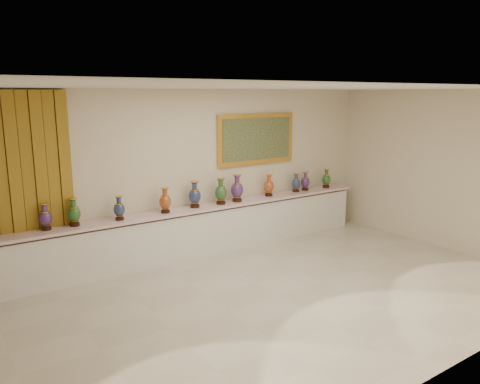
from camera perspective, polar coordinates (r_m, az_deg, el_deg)
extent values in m
plane|color=beige|center=(7.09, 4.81, -12.43)|extent=(8.00, 8.00, 0.00)
plane|color=beige|center=(8.65, -5.57, 2.42)|extent=(8.00, 0.00, 8.00)
plane|color=beige|center=(9.64, 23.72, 2.43)|extent=(0.00, 5.00, 5.00)
plane|color=white|center=(6.46, 5.28, 12.59)|extent=(8.00, 8.00, 0.00)
cube|color=gold|center=(7.62, -25.64, 0.01)|extent=(1.64, 0.14, 2.95)
cube|color=gold|center=(9.30, 2.01, 6.48)|extent=(1.80, 0.06, 1.00)
cube|color=#1C3018|center=(9.27, 2.14, 6.46)|extent=(1.62, 0.02, 0.82)
cube|color=white|center=(8.71, -4.68, -4.91)|extent=(7.20, 0.42, 0.81)
cube|color=#F4CECE|center=(8.57, -4.67, -1.93)|extent=(7.28, 0.48, 0.05)
cylinder|color=black|center=(7.66, -22.55, -4.13)|extent=(0.15, 0.15, 0.04)
cone|color=gold|center=(7.65, -22.57, -3.80)|extent=(0.13, 0.13, 0.03)
ellipsoid|color=#231351|center=(7.62, -22.64, -2.98)|extent=(0.23, 0.23, 0.24)
cylinder|color=gold|center=(7.60, -22.70, -2.24)|extent=(0.13, 0.13, 0.01)
cylinder|color=#231351|center=(7.59, -22.73, -1.85)|extent=(0.08, 0.08, 0.09)
cone|color=#231351|center=(7.58, -22.77, -1.41)|extent=(0.13, 0.13, 0.03)
cylinder|color=gold|center=(7.57, -22.78, -1.30)|extent=(0.14, 0.14, 0.01)
cylinder|color=black|center=(7.74, -19.50, -3.74)|extent=(0.16, 0.16, 0.04)
cone|color=gold|center=(7.72, -19.53, -3.40)|extent=(0.14, 0.14, 0.03)
ellipsoid|color=black|center=(7.69, -19.59, -2.52)|extent=(0.25, 0.25, 0.26)
cylinder|color=gold|center=(7.67, -19.64, -1.73)|extent=(0.14, 0.14, 0.01)
cylinder|color=black|center=(7.66, -19.67, -1.33)|extent=(0.08, 0.08, 0.09)
cone|color=black|center=(7.64, -19.71, -0.86)|extent=(0.14, 0.14, 0.03)
cylinder|color=gold|center=(7.64, -19.71, -0.74)|extent=(0.14, 0.14, 0.01)
cylinder|color=black|center=(7.88, -14.45, -3.16)|extent=(0.14, 0.14, 0.04)
cone|color=gold|center=(7.87, -14.47, -2.85)|extent=(0.12, 0.12, 0.03)
ellipsoid|color=#10183F|center=(7.85, -14.51, -2.08)|extent=(0.24, 0.24, 0.23)
cylinder|color=gold|center=(7.82, -14.55, -1.38)|extent=(0.13, 0.13, 0.01)
cylinder|color=#10183F|center=(7.81, -14.57, -1.02)|extent=(0.07, 0.07, 0.08)
cone|color=#10183F|center=(7.80, -14.59, -0.61)|extent=(0.13, 0.13, 0.03)
cylinder|color=gold|center=(7.80, -14.59, -0.50)|extent=(0.13, 0.13, 0.01)
cylinder|color=black|center=(8.19, -9.08, -2.36)|extent=(0.16, 0.16, 0.04)
cone|color=gold|center=(8.17, -9.09, -2.03)|extent=(0.14, 0.14, 0.03)
ellipsoid|color=maroon|center=(8.15, -9.12, -1.20)|extent=(0.24, 0.24, 0.26)
cylinder|color=gold|center=(8.12, -9.14, -0.45)|extent=(0.14, 0.14, 0.01)
cylinder|color=maroon|center=(8.11, -9.15, -0.07)|extent=(0.08, 0.08, 0.09)
cone|color=maroon|center=(8.10, -9.17, 0.37)|extent=(0.14, 0.14, 0.03)
cylinder|color=gold|center=(8.09, -9.17, 0.49)|extent=(0.14, 0.14, 0.01)
cylinder|color=black|center=(8.51, -5.52, -1.71)|extent=(0.17, 0.17, 0.05)
cone|color=gold|center=(8.49, -5.53, -1.37)|extent=(0.15, 0.15, 0.03)
ellipsoid|color=#10183F|center=(8.46, -5.55, -0.49)|extent=(0.26, 0.26, 0.28)
cylinder|color=gold|center=(8.44, -5.56, 0.30)|extent=(0.15, 0.15, 0.01)
cylinder|color=#10183F|center=(8.43, -5.57, 0.70)|extent=(0.09, 0.09, 0.10)
cone|color=#10183F|center=(8.41, -5.58, 1.17)|extent=(0.15, 0.15, 0.04)
cylinder|color=gold|center=(8.41, -5.58, 1.29)|extent=(0.16, 0.16, 0.01)
cylinder|color=black|center=(8.72, -2.35, -1.32)|extent=(0.17, 0.17, 0.05)
cone|color=gold|center=(8.71, -2.35, -0.98)|extent=(0.15, 0.15, 0.03)
ellipsoid|color=black|center=(8.68, -2.36, -0.11)|extent=(0.23, 0.23, 0.28)
cylinder|color=gold|center=(8.66, -2.36, 0.67)|extent=(0.16, 0.16, 0.01)
cylinder|color=black|center=(8.64, -2.37, 1.07)|extent=(0.09, 0.09, 0.10)
cone|color=black|center=(8.63, -2.37, 1.53)|extent=(0.16, 0.16, 0.04)
cylinder|color=gold|center=(8.63, -2.37, 1.65)|extent=(0.16, 0.16, 0.01)
cylinder|color=black|center=(8.92, -0.36, -1.00)|extent=(0.18, 0.18, 0.05)
cone|color=gold|center=(8.91, -0.36, -0.64)|extent=(0.16, 0.16, 0.03)
ellipsoid|color=#231351|center=(8.88, -0.36, 0.26)|extent=(0.29, 0.29, 0.30)
cylinder|color=gold|center=(8.86, -0.36, 1.06)|extent=(0.16, 0.16, 0.01)
cylinder|color=#231351|center=(8.84, -0.36, 1.48)|extent=(0.10, 0.10, 0.11)
cone|color=#231351|center=(8.83, -0.36, 1.95)|extent=(0.16, 0.16, 0.04)
cylinder|color=gold|center=(8.83, -0.36, 2.08)|extent=(0.17, 0.17, 0.01)
cylinder|color=black|center=(9.42, 3.52, -0.35)|extent=(0.15, 0.15, 0.04)
cone|color=gold|center=(9.41, 3.52, -0.07)|extent=(0.14, 0.14, 0.03)
ellipsoid|color=maroon|center=(9.39, 3.53, 0.66)|extent=(0.25, 0.25, 0.25)
cylinder|color=gold|center=(9.37, 3.54, 1.30)|extent=(0.14, 0.14, 0.01)
cylinder|color=maroon|center=(9.36, 3.55, 1.64)|extent=(0.08, 0.08, 0.09)
cone|color=maroon|center=(9.35, 3.55, 2.02)|extent=(0.14, 0.14, 0.03)
cylinder|color=gold|center=(9.34, 3.55, 2.12)|extent=(0.14, 0.14, 0.01)
cylinder|color=black|center=(9.88, 6.81, 0.14)|extent=(0.14, 0.14, 0.04)
cone|color=gold|center=(9.87, 6.82, 0.39)|extent=(0.12, 0.12, 0.03)
ellipsoid|color=#10183F|center=(9.85, 6.83, 1.01)|extent=(0.22, 0.22, 0.23)
cylinder|color=gold|center=(9.83, 6.85, 1.57)|extent=(0.13, 0.13, 0.01)
cylinder|color=#10183F|center=(9.82, 6.85, 1.86)|extent=(0.07, 0.07, 0.08)
cone|color=#10183F|center=(9.81, 6.86, 2.19)|extent=(0.13, 0.13, 0.03)
cylinder|color=gold|center=(9.81, 6.86, 2.27)|extent=(0.13, 0.13, 0.01)
cylinder|color=black|center=(10.06, 7.94, 0.33)|extent=(0.14, 0.14, 0.04)
cone|color=gold|center=(10.05, 7.94, 0.58)|extent=(0.12, 0.12, 0.03)
ellipsoid|color=#231351|center=(10.03, 7.96, 1.20)|extent=(0.20, 0.20, 0.23)
cylinder|color=gold|center=(10.01, 7.98, 1.76)|extent=(0.13, 0.13, 0.01)
cylinder|color=#231351|center=(10.01, 7.99, 2.04)|extent=(0.07, 0.07, 0.08)
cone|color=#231351|center=(10.00, 8.00, 2.37)|extent=(0.13, 0.13, 0.03)
cylinder|color=gold|center=(9.99, 8.00, 2.46)|extent=(0.13, 0.13, 0.01)
cylinder|color=black|center=(10.42, 10.45, 0.65)|extent=(0.15, 0.15, 0.04)
cone|color=gold|center=(10.41, 10.46, 0.89)|extent=(0.13, 0.13, 0.03)
ellipsoid|color=black|center=(10.39, 10.48, 1.51)|extent=(0.25, 0.25, 0.24)
cylinder|color=gold|center=(10.37, 10.51, 2.07)|extent=(0.13, 0.13, 0.01)
cylinder|color=black|center=(10.37, 10.52, 2.35)|extent=(0.08, 0.08, 0.09)
cone|color=black|center=(10.36, 10.53, 2.68)|extent=(0.13, 0.13, 0.03)
cylinder|color=gold|center=(10.35, 10.53, 2.76)|extent=(0.14, 0.14, 0.01)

